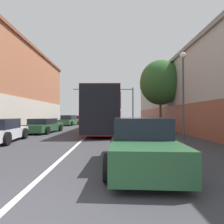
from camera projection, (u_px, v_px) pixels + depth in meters
name	position (u px, v px, depth m)	size (l,w,h in m)	color
lane_center_line	(93.00, 130.00, 17.17)	(0.14, 43.34, 0.01)	silver
building_right_storefront	(206.00, 96.00, 18.21)	(8.87, 30.22, 6.74)	#B7B2A3
bus	(105.00, 110.00, 16.25)	(3.05, 11.68, 3.44)	maroon
hatchback_foreground	(140.00, 143.00, 5.28)	(2.15, 4.33, 1.42)	#285633
parked_car_left_near	(69.00, 120.00, 25.57)	(2.41, 4.83, 1.47)	#285633
parked_car_left_mid	(44.00, 126.00, 14.85)	(2.26, 4.51, 1.20)	#285633
parked_car_left_far	(0.00, 131.00, 9.64)	(2.27, 4.14, 1.30)	silver
parked_car_left_distant	(81.00, 120.00, 31.92)	(2.29, 3.99, 1.36)	red
traffic_signal_gantry	(112.00, 96.00, 28.92)	(10.00, 0.36, 6.07)	#333338
street_lamp	(183.00, 89.00, 9.36)	(0.33, 0.33, 4.89)	#47474C
street_tree_near	(160.00, 83.00, 16.65)	(3.88, 3.50, 6.74)	brown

